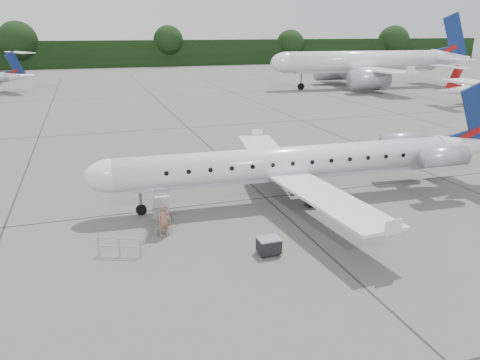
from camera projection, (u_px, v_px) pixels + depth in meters
name	position (u px, v px, depth m)	size (l,w,h in m)	color
ground	(355.00, 218.00, 29.07)	(320.00, 320.00, 0.00)	#5F5F5C
treeline	(133.00, 54.00, 145.43)	(260.00, 4.00, 8.00)	black
main_regional_jet	(290.00, 147.00, 30.87)	(29.33, 21.12, 7.52)	silver
airstair	(161.00, 209.00, 27.34)	(0.85, 2.40, 2.36)	silver
passenger	(164.00, 221.00, 26.17)	(0.69, 0.45, 1.90)	#895E4B
safety_railing	(119.00, 247.00, 23.98)	(2.20, 0.08, 1.00)	gray
baggage_cart	(269.00, 246.00, 24.23)	(1.12, 0.90, 0.97)	black
bg_narrowbody	(363.00, 51.00, 91.27)	(39.93, 28.75, 14.33)	silver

